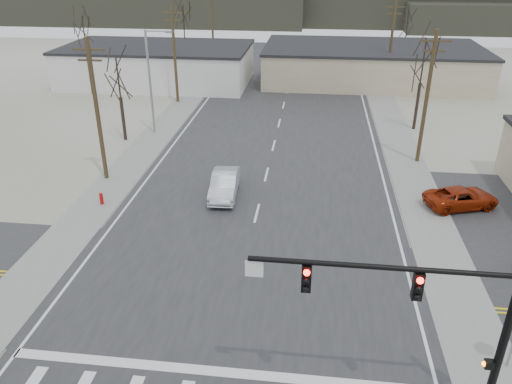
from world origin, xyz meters
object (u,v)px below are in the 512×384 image
traffic_signal_mast (449,312)px  car_parked_red (461,198)px  sedan_crossing (224,184)px  car_far_a (316,64)px  fire_hydrant (101,198)px  car_far_b (273,57)px

traffic_signal_mast → car_parked_red: (5.07, 16.64, -3.98)m
sedan_crossing → car_far_a: sedan_crossing is taller
car_far_a → car_parked_red: size_ratio=1.08×
fire_hydrant → car_far_a: bearing=72.2°
sedan_crossing → car_far_b: sedan_crossing is taller
traffic_signal_mast → car_far_b: 61.64m
traffic_signal_mast → car_far_b: (-11.03, 60.51, -3.97)m
sedan_crossing → car_parked_red: size_ratio=1.02×
traffic_signal_mast → car_far_a: 56.35m
car_far_b → sedan_crossing: bearing=-100.2°
fire_hydrant → sedan_crossing: 8.07m
car_parked_red → car_far_b: bearing=2.3°
fire_hydrant → car_parked_red: bearing=6.0°
car_far_b → car_parked_red: bearing=-81.0°
fire_hydrant → car_far_b: size_ratio=0.23×
car_far_b → car_parked_red: 46.73m
car_far_a → car_far_b: car_far_a is taller
car_far_a → fire_hydrant: bearing=52.3°
traffic_signal_mast → sedan_crossing: bearing=122.1°
traffic_signal_mast → car_far_a: traffic_signal_mast is taller
car_far_b → traffic_signal_mast: bearing=-90.8°
car_far_a → car_far_b: bearing=-55.2°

